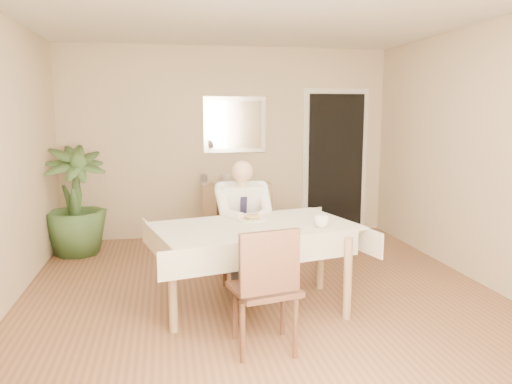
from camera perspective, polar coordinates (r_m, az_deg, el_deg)
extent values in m
plane|color=brown|center=(4.77, 0.78, -12.01)|extent=(5.00, 5.00, 0.00)
plane|color=silver|center=(4.54, 0.85, 20.31)|extent=(5.00, 5.00, 0.00)
cube|color=#CBB08B|center=(6.93, -3.23, 5.63)|extent=(4.50, 0.02, 2.60)
cube|color=#CBB08B|center=(2.10, 14.21, -2.67)|extent=(4.50, 0.02, 2.60)
cube|color=#CBB08B|center=(5.38, 25.09, 3.79)|extent=(0.02, 5.00, 2.60)
cube|color=white|center=(2.09, 14.15, 1.46)|extent=(1.34, 0.02, 1.44)
cube|color=white|center=(2.11, 13.92, 1.53)|extent=(1.18, 0.02, 1.28)
cube|color=white|center=(7.30, 9.00, 3.34)|extent=(0.96, 0.03, 2.10)
cube|color=black|center=(7.27, 9.08, 3.32)|extent=(0.80, 0.05, 1.95)
cube|color=silver|center=(6.91, -2.44, 7.70)|extent=(0.86, 0.03, 0.76)
cube|color=white|center=(6.89, -2.41, 7.70)|extent=(0.74, 0.02, 0.64)
cube|color=#8E764F|center=(4.33, -0.14, -4.21)|extent=(1.77, 1.25, 0.04)
cube|color=beige|center=(4.33, -0.14, -3.88)|extent=(1.89, 1.37, 0.01)
cube|color=beige|center=(3.88, 1.19, -7.04)|extent=(1.66, 0.42, 0.22)
cube|color=beige|center=(4.83, -1.20, -3.79)|extent=(1.66, 0.42, 0.22)
cube|color=beige|center=(4.29, -11.44, -5.64)|extent=(0.25, 0.97, 0.22)
cube|color=beige|center=(4.58, 10.42, -4.68)|extent=(0.25, 0.97, 0.22)
cylinder|color=#8E764F|center=(4.02, -9.51, -10.93)|extent=(0.07, 0.07, 0.70)
cylinder|color=#8E764F|center=(4.28, 10.44, -9.69)|extent=(0.07, 0.07, 0.70)
cylinder|color=#8E764F|center=(4.72, -9.67, -7.87)|extent=(0.07, 0.07, 0.70)
cylinder|color=#8E764F|center=(4.95, 7.38, -7.03)|extent=(0.07, 0.07, 0.70)
cube|color=#4A281A|center=(5.16, -1.73, -4.95)|extent=(0.48, 0.48, 0.04)
cube|color=#4A281A|center=(5.30, -2.08, -1.60)|extent=(0.45, 0.07, 0.45)
cylinder|color=#4A281A|center=(5.02, -3.59, -8.26)|extent=(0.04, 0.04, 0.45)
cylinder|color=#4A281A|center=(5.07, 0.81, -8.04)|extent=(0.04, 0.04, 0.45)
cylinder|color=#4A281A|center=(5.39, -4.09, -7.04)|extent=(0.04, 0.04, 0.45)
cylinder|color=#4A281A|center=(5.44, 0.01, -6.85)|extent=(0.04, 0.04, 0.45)
cube|color=#4A281A|center=(3.68, 0.92, -11.05)|extent=(0.52, 0.52, 0.04)
cube|color=#4A281A|center=(3.41, 1.60, -8.06)|extent=(0.44, 0.13, 0.44)
cylinder|color=#4A281A|center=(3.57, -1.55, -15.81)|extent=(0.04, 0.04, 0.43)
cylinder|color=#4A281A|center=(3.64, 4.54, -15.32)|extent=(0.04, 0.04, 0.43)
cylinder|color=#4A281A|center=(3.91, -2.43, -13.52)|extent=(0.04, 0.04, 0.43)
cylinder|color=#4A281A|center=(3.97, 3.10, -13.13)|extent=(0.04, 0.04, 0.43)
cube|color=white|center=(5.06, -1.68, -1.93)|extent=(0.42, 0.31, 0.55)
cube|color=black|center=(4.95, -1.45, -2.55)|extent=(0.06, 0.08, 0.36)
cylinder|color=tan|center=(4.97, -1.61, 1.20)|extent=(0.09, 0.09, 0.08)
sphere|color=tan|center=(4.93, -1.57, 2.37)|extent=(0.21, 0.21, 0.21)
cube|color=black|center=(4.90, -2.47, -5.11)|extent=(0.13, 0.42, 0.13)
cube|color=black|center=(4.93, -0.16, -5.01)|extent=(0.13, 0.42, 0.13)
cube|color=black|center=(4.81, -2.14, -8.98)|extent=(0.11, 0.12, 0.45)
cube|color=black|center=(4.84, 0.23, -8.85)|extent=(0.11, 0.12, 0.45)
cube|color=black|center=(4.82, -2.02, -11.34)|extent=(0.11, 0.26, 0.07)
cube|color=black|center=(4.85, 0.36, -11.20)|extent=(0.11, 0.26, 0.07)
cylinder|color=white|center=(4.51, -0.47, -3.16)|extent=(0.26, 0.26, 0.02)
ellipsoid|color=olive|center=(4.50, -0.47, -2.88)|extent=(0.14, 0.14, 0.06)
cylinder|color=silver|center=(4.45, 0.17, -3.08)|extent=(0.01, 0.13, 0.01)
cylinder|color=silver|center=(4.44, -0.85, -3.12)|extent=(0.01, 0.13, 0.01)
imported|color=white|center=(4.28, 7.48, -3.31)|extent=(0.16, 0.16, 0.10)
cube|color=#8E764F|center=(6.89, -2.19, -2.13)|extent=(0.96, 0.39, 0.75)
cube|color=silver|center=(6.81, -5.99, 1.51)|extent=(0.10, 0.02, 0.14)
cube|color=silver|center=(6.81, -3.51, 1.54)|extent=(0.10, 0.02, 0.14)
cube|color=silver|center=(6.83, -1.53, 1.57)|extent=(0.10, 0.02, 0.14)
imported|color=#324F25|center=(6.41, -19.99, -0.96)|extent=(0.96, 0.96, 1.32)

